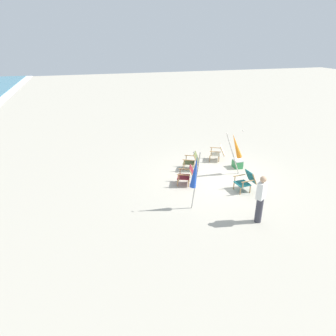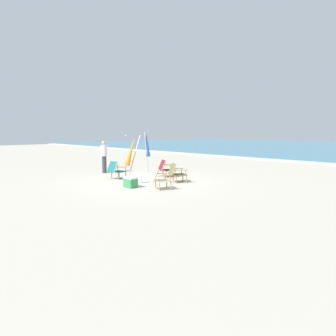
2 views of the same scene
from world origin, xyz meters
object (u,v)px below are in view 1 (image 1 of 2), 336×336
object	(u,v)px
umbrella_furled_orange	(236,146)
person_near_chairs	(261,199)
beach_chair_mid_center	(188,175)
umbrella_furled_blue	(195,172)
beach_chair_front_right	(192,160)
cooler_box	(237,163)
beach_chair_back_left	(246,180)
beach_chair_back_right	(218,152)

from	to	relation	value
umbrella_furled_orange	person_near_chairs	bearing A→B (deg)	165.09
beach_chair_mid_center	umbrella_furled_blue	bearing A→B (deg)	167.92
beach_chair_mid_center	umbrella_furled_blue	size ratio (longest dim) A/B	0.42
beach_chair_front_right	cooler_box	bearing A→B (deg)	-100.35
beach_chair_back_left	umbrella_furled_orange	distance (m)	1.73
beach_chair_back_right	beach_chair_back_left	bearing A→B (deg)	175.47
beach_chair_back_left	beach_chair_front_right	distance (m)	2.81
beach_chair_mid_center	cooler_box	distance (m)	2.95
beach_chair_back_left	umbrella_furled_blue	bearing A→B (deg)	106.06
beach_chair_front_right	beach_chair_back_right	bearing A→B (deg)	-67.00
beach_chair_back_left	beach_chair_front_right	size ratio (longest dim) A/B	0.90
umbrella_furled_orange	cooler_box	xyz separation A→B (m)	(0.63, -0.51, -1.09)
beach_chair_front_right	umbrella_furled_orange	world-z (taller)	umbrella_furled_orange
cooler_box	umbrella_furled_orange	bearing A→B (deg)	141.00
beach_chair_back_left	umbrella_furled_orange	bearing A→B (deg)	-9.54
beach_chair_back_right	umbrella_furled_blue	world-z (taller)	umbrella_furled_blue
beach_chair_back_left	person_near_chairs	bearing A→B (deg)	161.39
beach_chair_mid_center	umbrella_furled_orange	bearing A→B (deg)	-80.86
beach_chair_back_left	cooler_box	xyz separation A→B (m)	(2.10, -0.76, -0.23)
beach_chair_mid_center	cooler_box	bearing A→B (deg)	-70.29
umbrella_furled_orange	umbrella_furled_blue	bearing A→B (deg)	129.25
person_near_chairs	cooler_box	size ratio (longest dim) A/B	3.33
umbrella_furled_blue	person_near_chairs	bearing A→B (deg)	-128.57
beach_chair_mid_center	umbrella_furled_orange	size ratio (longest dim) A/B	0.45
beach_chair_back_left	beach_chair_mid_center	world-z (taller)	beach_chair_mid_center
beach_chair_back_left	beach_chair_back_right	size ratio (longest dim) A/B	0.89
beach_chair_mid_center	person_near_chairs	world-z (taller)	person_near_chairs
beach_chair_back_right	beach_chair_mid_center	xyz separation A→B (m)	(-2.03, 2.27, 0.00)
beach_chair_back_right	beach_chair_front_right	size ratio (longest dim) A/B	1.01
beach_chair_front_right	umbrella_furled_blue	xyz separation A→B (m)	(-3.17, 1.09, 0.96)
beach_chair_front_right	person_near_chairs	bearing A→B (deg)	-172.21
beach_chair_front_right	umbrella_furled_orange	distance (m)	2.05
beach_chair_front_right	person_near_chairs	xyz separation A→B (m)	(-4.54, -0.62, 0.41)
beach_chair_front_right	umbrella_furled_orange	size ratio (longest dim) A/B	0.45
beach_chair_back_left	beach_chair_back_right	xyz separation A→B (m)	(3.14, -0.25, 0.00)
person_near_chairs	beach_chair_front_right	bearing A→B (deg)	7.79
beach_chair_back_left	umbrella_furled_orange	xyz separation A→B (m)	(1.47, -0.25, 0.87)
beach_chair_back_left	beach_chair_mid_center	xyz separation A→B (m)	(1.11, 2.02, 0.00)
person_near_chairs	cooler_box	bearing A→B (deg)	-19.22
beach_chair_mid_center	cooler_box	xyz separation A→B (m)	(0.99, -2.77, -0.23)
cooler_box	person_near_chairs	bearing A→B (deg)	160.78
beach_chair_mid_center	cooler_box	world-z (taller)	beach_chair_mid_center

